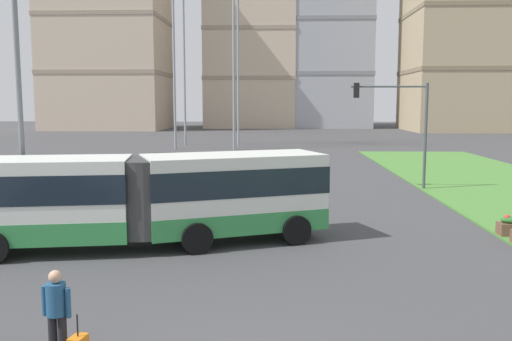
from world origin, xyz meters
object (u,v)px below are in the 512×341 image
at_px(articulated_bus, 150,197).
at_px(apartment_tower_west, 107,22).
at_px(apartment_tower_centre, 332,25).
at_px(car_silver_hatch, 176,167).
at_px(apartment_tower_westcentre, 251,11).
at_px(pedestrian_crossing, 57,310).
at_px(traffic_light_far_right, 400,116).
at_px(streetlight_left, 19,99).

bearing_deg(articulated_bus, apartment_tower_west, 108.00).
xyz_separation_m(apartment_tower_west, apartment_tower_centre, (40.46, 9.57, 0.46)).
bearing_deg(car_silver_hatch, articulated_bus, -82.31).
bearing_deg(apartment_tower_westcentre, pedestrian_crossing, -89.21).
bearing_deg(articulated_bus, traffic_light_far_right, 48.80).
relative_size(pedestrian_crossing, apartment_tower_westcentre, 0.04).
xyz_separation_m(articulated_bus, apartment_tower_centre, (14.32, 90.03, 17.71)).
height_order(apartment_tower_westcentre, apartment_tower_centre, apartment_tower_westcentre).
relative_size(apartment_tower_west, apartment_tower_westcentre, 0.85).
distance_m(articulated_bus, apartment_tower_centre, 92.87).
bearing_deg(apartment_tower_centre, apartment_tower_west, -166.70).
relative_size(pedestrian_crossing, traffic_light_far_right, 0.30).
bearing_deg(apartment_tower_westcentre, apartment_tower_centre, 0.29).
distance_m(traffic_light_far_right, apartment_tower_west, 78.90).
distance_m(car_silver_hatch, apartment_tower_west, 71.00).
distance_m(car_silver_hatch, pedestrian_crossing, 24.57).
xyz_separation_m(traffic_light_far_right, apartment_tower_west, (-36.96, 68.10, 14.88)).
relative_size(articulated_bus, apartment_tower_west, 0.32).
bearing_deg(car_silver_hatch, streetlight_left, -99.16).
bearing_deg(streetlight_left, apartment_tower_centre, 77.99).
relative_size(pedestrian_crossing, apartment_tower_centre, 0.04).
distance_m(pedestrian_crossing, apartment_tower_westcentre, 100.53).
xyz_separation_m(pedestrian_crossing, apartment_tower_westcentre, (-1.36, 98.27, 21.17)).
xyz_separation_m(streetlight_left, apartment_tower_west, (-21.50, 79.59, 14.04)).
xyz_separation_m(articulated_bus, traffic_light_far_right, (10.82, 12.36, 2.37)).
relative_size(car_silver_hatch, traffic_light_far_right, 0.79).
height_order(articulated_bus, pedestrian_crossing, articulated_bus).
distance_m(pedestrian_crossing, streetlight_left, 11.09).
xyz_separation_m(car_silver_hatch, pedestrian_crossing, (2.40, -24.46, 0.25)).
relative_size(car_silver_hatch, pedestrian_crossing, 2.65).
bearing_deg(pedestrian_crossing, articulated_bus, 91.50).
bearing_deg(apartment_tower_west, apartment_tower_westcentre, 20.78).
bearing_deg(articulated_bus, apartment_tower_centre, 80.96).
bearing_deg(apartment_tower_centre, apartment_tower_westcentre, -179.71).
xyz_separation_m(traffic_light_far_right, apartment_tower_centre, (3.50, 77.67, 15.34)).
relative_size(streetlight_left, apartment_tower_west, 0.23).
relative_size(articulated_bus, apartment_tower_westcentre, 0.27).
relative_size(articulated_bus, car_silver_hatch, 2.59).
bearing_deg(apartment_tower_westcentre, articulated_bus, -89.27).
distance_m(articulated_bus, traffic_light_far_right, 16.60).
xyz_separation_m(pedestrian_crossing, apartment_tower_centre, (14.11, 98.35, 18.36)).
distance_m(articulated_bus, pedestrian_crossing, 8.34).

